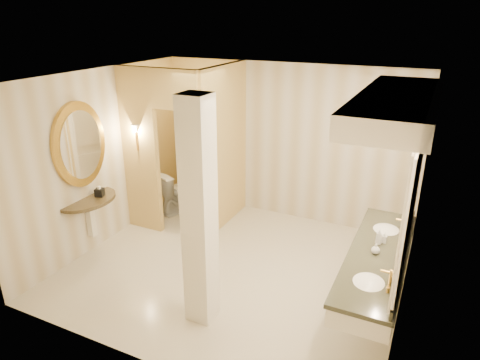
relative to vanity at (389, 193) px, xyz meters
The scene contains 16 objects.
floor 2.57m from the vanity, behind, with size 4.50×4.50×0.00m, color beige.
ceiling 2.26m from the vanity, behind, with size 4.50×4.50×0.00m, color silver.
wall_back 2.98m from the vanity, 131.78° to the left, with size 4.50×0.02×2.70m, color beige.
wall_front 2.68m from the vanity, 137.96° to the right, with size 4.50×0.02×2.70m, color beige.
wall_left 4.24m from the vanity, behind, with size 0.02×4.00×2.70m, color beige.
wall_right 0.44m from the vanity, 38.48° to the left, with size 0.02×4.00×2.70m, color beige.
toilet_closet 3.33m from the vanity, 159.15° to the left, with size 1.50×1.55×2.70m.
wall_sconce 3.96m from the vanity, behind, with size 0.14×0.14×0.42m.
vanity is the anchor object (origin of this frame).
console_shelf 4.21m from the vanity, behind, with size 0.95×0.95×1.93m.
pillar 2.09m from the vanity, 154.89° to the right, with size 0.31×0.31×2.70m, color white.
tissue_box 4.13m from the vanity, behind, with size 0.12×0.12×0.12m, color black.
toilet 4.24m from the vanity, 158.39° to the left, with size 0.44×0.77×0.78m, color white.
soap_bottle_a 0.74m from the vanity, 91.80° to the left, with size 0.06×0.06×0.13m, color beige.
soap_bottle_b 0.69m from the vanity, 150.47° to the right, with size 0.10×0.10×0.12m, color silver.
soap_bottle_c 0.69m from the vanity, 106.83° to the left, with size 0.08×0.08×0.20m, color #C6B28C.
Camera 1 is at (2.35, -4.74, 3.44)m, focal length 32.00 mm.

